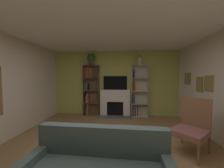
{
  "coord_description": "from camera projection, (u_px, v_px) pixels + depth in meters",
  "views": [
    {
      "loc": [
        0.28,
        -2.41,
        1.58
      ],
      "look_at": [
        0.0,
        1.19,
        1.39
      ],
      "focal_mm": 20.81,
      "sensor_mm": 36.0,
      "label": 1
    }
  ],
  "objects": [
    {
      "name": "fireplace",
      "position": [
        115.0,
        102.0,
        5.33
      ],
      "size": [
        1.31,
        0.53,
        1.07
      ],
      "color": "white",
      "rests_on": "ground_plane"
    },
    {
      "name": "tv",
      "position": [
        115.0,
        83.0,
        5.38
      ],
      "size": [
        0.97,
        0.06,
        0.56
      ],
      "primitive_type": "cube",
      "color": "black",
      "rests_on": "fireplace"
    },
    {
      "name": "bookshelf_right",
      "position": [
        138.0,
        93.0,
        5.26
      ],
      "size": [
        0.65,
        0.28,
        2.07
      ],
      "color": "beige",
      "rests_on": "ground_plane"
    },
    {
      "name": "bookshelf_left",
      "position": [
        90.0,
        89.0,
        5.41
      ],
      "size": [
        0.65,
        0.26,
        2.07
      ],
      "color": "brown",
      "rests_on": "ground_plane"
    },
    {
      "name": "armchair",
      "position": [
        192.0,
        126.0,
        2.76
      ],
      "size": [
        0.87,
        0.87,
        1.13
      ],
      "color": "brown",
      "rests_on": "ground_plane"
    },
    {
      "name": "ceiling",
      "position": [
        107.0,
        17.0,
        2.36
      ],
      "size": [
        5.23,
        6.09,
        0.06
      ],
      "primitive_type": "cube",
      "color": "white",
      "rests_on": "wall_back_accent"
    },
    {
      "name": "wall_back_accent",
      "position": [
        115.0,
        83.0,
        5.44
      ],
      "size": [
        5.23,
        0.06,
        2.66
      ],
      "primitive_type": "cube",
      "color": "#BCBF5E",
      "rests_on": "ground_plane"
    },
    {
      "name": "vase_with_flowers",
      "position": [
        140.0,
        61.0,
        5.14
      ],
      "size": [
        0.12,
        0.12,
        0.49
      ],
      "color": "beige",
      "rests_on": "bookshelf_right"
    },
    {
      "name": "ground_plane",
      "position": [
        107.0,
        159.0,
        2.5
      ],
      "size": [
        7.17,
        7.17,
        0.0
      ],
      "primitive_type": "plane",
      "color": "#946F48"
    },
    {
      "name": "potted_plant",
      "position": [
        91.0,
        59.0,
        5.28
      ],
      "size": [
        0.32,
        0.32,
        0.47
      ],
      "color": "#53485B",
      "rests_on": "bookshelf_left"
    }
  ]
}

